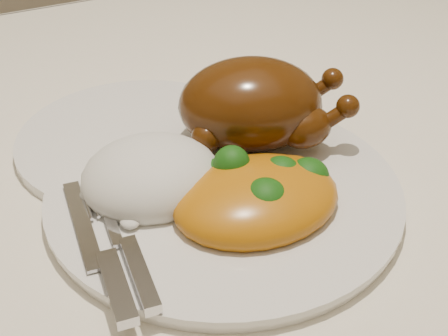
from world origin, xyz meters
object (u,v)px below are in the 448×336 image
dining_table (66,306)px  dinner_plate (224,193)px  roast_chicken (255,104)px  side_plate (138,139)px

dining_table → dinner_plate: dinner_plate is taller
dining_table → roast_chicken: 0.26m
dinner_plate → roast_chicken: 0.09m
dining_table → side_plate: size_ratio=6.62×
dining_table → roast_chicken: (0.21, 0.01, 0.16)m
roast_chicken → dinner_plate: bearing=-117.9°
dinner_plate → roast_chicken: bearing=40.7°
dinner_plate → roast_chicken: roast_chicken is taller
side_plate → dinner_plate: bearing=-74.3°
dining_table → dinner_plate: (0.15, -0.04, 0.11)m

